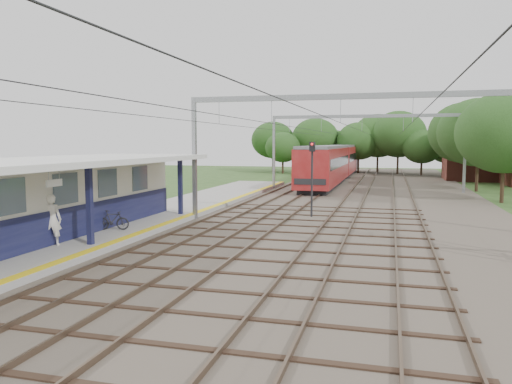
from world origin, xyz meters
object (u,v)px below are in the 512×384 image
(bicycle, at_px, (113,220))
(train, at_px, (336,161))
(person, at_px, (52,220))
(signal_post, at_px, (312,170))

(bicycle, distance_m, train, 39.33)
(person, bearing_deg, train, -120.19)
(train, bearing_deg, bicycle, -99.25)
(person, xyz_separation_m, train, (6.77, 42.55, 0.88))
(signal_post, bearing_deg, person, -107.39)
(person, bearing_deg, bicycle, -117.95)
(bicycle, relative_size, signal_post, 0.34)
(train, bearing_deg, person, -99.03)
(train, height_order, signal_post, signal_post)
(bicycle, height_order, train, train)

